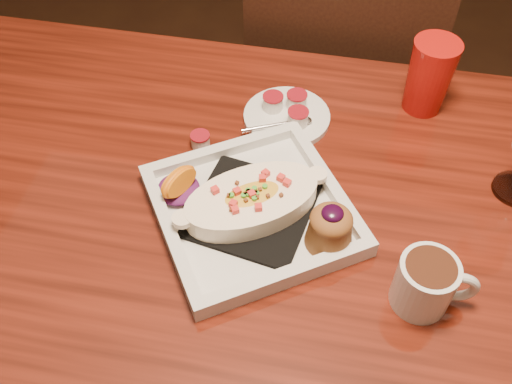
% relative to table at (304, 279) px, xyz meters
% --- Properties ---
extents(table, '(1.50, 0.90, 0.75)m').
position_rel_table_xyz_m(table, '(0.00, 0.00, 0.00)').
color(table, maroon).
rests_on(table, floor).
extents(chair_far, '(0.42, 0.42, 0.93)m').
position_rel_table_xyz_m(chair_far, '(-0.00, 0.63, -0.15)').
color(chair_far, black).
rests_on(chair_far, floor).
extents(plate, '(0.37, 0.37, 0.08)m').
position_rel_table_xyz_m(plate, '(-0.08, 0.03, 0.12)').
color(plate, silver).
rests_on(plate, table).
extents(coffee_mug, '(0.11, 0.08, 0.08)m').
position_rel_table_xyz_m(coffee_mug, '(0.16, -0.06, 0.14)').
color(coffee_mug, silver).
rests_on(coffee_mug, table).
extents(saucer, '(0.15, 0.15, 0.10)m').
position_rel_table_xyz_m(saucer, '(-0.07, 0.25, 0.11)').
color(saucer, silver).
rests_on(saucer, table).
extents(creamer_loose, '(0.03, 0.03, 0.03)m').
position_rel_table_xyz_m(creamer_loose, '(-0.20, 0.16, 0.11)').
color(creamer_loose, white).
rests_on(creamer_loose, table).
extents(red_tumbler, '(0.08, 0.08, 0.13)m').
position_rel_table_xyz_m(red_tumbler, '(0.16, 0.33, 0.16)').
color(red_tumbler, '#BA130D').
rests_on(red_tumbler, table).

